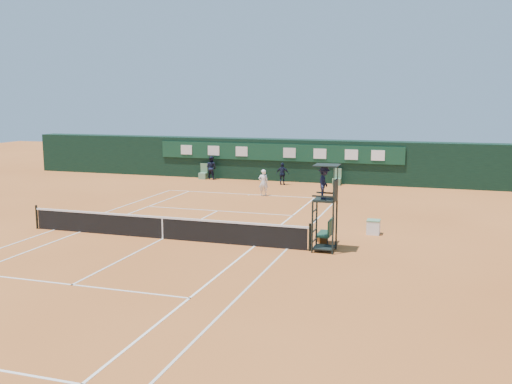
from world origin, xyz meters
TOP-DOWN VIEW (x-y plane):
  - ground at (0.00, 0.00)m, footprint 90.00×90.00m
  - court_lines at (0.00, 0.00)m, footprint 11.05×23.85m
  - tennis_net at (0.00, 0.00)m, footprint 12.90×0.10m
  - back_wall at (0.00, 18.74)m, footprint 40.00×1.65m
  - linesman_chair_left at (-5.50, 17.48)m, footprint 0.55×0.50m
  - linesman_chair_right at (4.50, 17.48)m, footprint 0.55×0.50m
  - umpire_chair at (6.93, 0.14)m, footprint 0.96×0.95m
  - player_bench at (6.88, 1.13)m, footprint 0.56×1.20m
  - tennis_bag at (6.59, 1.49)m, footprint 0.62×0.86m
  - cooler at (8.48, 3.59)m, footprint 0.57×0.57m
  - tennis_ball at (3.98, 8.82)m, footprint 0.07×0.07m
  - player at (0.92, 11.73)m, footprint 0.70×0.58m
  - ball_kid_left at (-4.85, 17.49)m, footprint 0.96×0.82m
  - ball_kid_right at (0.88, 16.44)m, footprint 0.94×0.48m

SIDE VIEW (x-z plane):
  - ground at x=0.00m, z-range 0.00..0.00m
  - court_lines at x=0.00m, z-range 0.00..0.01m
  - tennis_ball at x=3.98m, z-range 0.00..0.07m
  - tennis_bag at x=6.59m, z-range 0.00..0.29m
  - linesman_chair_left at x=-5.50m, z-range -0.26..0.89m
  - linesman_chair_right at x=4.50m, z-range -0.26..0.89m
  - cooler at x=8.48m, z-range 0.00..0.65m
  - tennis_net at x=0.00m, z-range -0.04..1.06m
  - player_bench at x=6.88m, z-range 0.05..1.15m
  - ball_kid_right at x=0.88m, z-range 0.00..1.53m
  - player at x=0.92m, z-range 0.00..1.63m
  - ball_kid_left at x=-4.85m, z-range 0.00..1.71m
  - back_wall at x=0.00m, z-range 0.01..3.01m
  - umpire_chair at x=6.93m, z-range 0.75..4.17m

